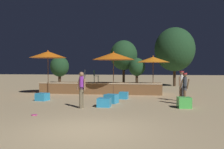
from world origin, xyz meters
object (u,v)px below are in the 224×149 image
(cube_seat_3, at_px, (124,95))
(person_2, at_px, (185,87))
(cube_seat_0, at_px, (104,102))
(background_tree_3, at_px, (137,67))
(person_0, at_px, (182,84))
(cube_seat_4, at_px, (184,103))
(patio_umbrella_2, at_px, (153,60))
(cube_seat_2, at_px, (42,97))
(background_tree_2, at_px, (124,55))
(bistro_chair_0, at_px, (84,74))
(background_tree_0, at_px, (60,67))
(person_1, at_px, (81,89))
(frisbee_disc, at_px, (34,115))
(patio_umbrella_0, at_px, (48,55))
(patio_umbrella_1, at_px, (113,56))
(background_tree_1, at_px, (175,49))
(cube_seat_1, at_px, (111,99))
(bistro_chair_1, at_px, (95,75))

(cube_seat_3, relative_size, person_2, 0.34)
(cube_seat_0, xyz_separation_m, background_tree_3, (0.65, 15.45, 1.75))
(cube_seat_0, height_order, person_0, person_0)
(person_2, bearing_deg, cube_seat_4, 176.43)
(patio_umbrella_2, distance_m, cube_seat_2, 7.64)
(background_tree_2, height_order, background_tree_3, background_tree_2)
(patio_umbrella_2, distance_m, bistro_chair_0, 5.48)
(cube_seat_3, bearing_deg, background_tree_0, 130.41)
(cube_seat_0, relative_size, person_1, 0.37)
(person_2, xyz_separation_m, background_tree_2, (-4.83, 15.40, 2.42))
(frisbee_disc, height_order, background_tree_0, background_tree_0)
(patio_umbrella_0, distance_m, patio_umbrella_1, 4.75)
(person_1, distance_m, background_tree_1, 16.23)
(cube_seat_1, height_order, frisbee_disc, cube_seat_1)
(background_tree_2, bearing_deg, cube_seat_2, -101.31)
(patio_umbrella_0, xyz_separation_m, patio_umbrella_2, (7.46, 0.19, -0.40))
(person_2, height_order, bistro_chair_0, bistro_chair_0)
(background_tree_2, bearing_deg, person_1, -90.12)
(patio_umbrella_2, distance_m, cube_seat_1, 5.21)
(bistro_chair_0, relative_size, bistro_chair_1, 1.00)
(cube_seat_3, distance_m, bistro_chair_1, 4.20)
(cube_seat_1, relative_size, background_tree_1, 0.13)
(person_2, height_order, background_tree_0, background_tree_0)
(patio_umbrella_0, relative_size, person_1, 1.86)
(person_1, bearing_deg, background_tree_1, -6.20)
(patio_umbrella_1, distance_m, person_2, 6.16)
(bistro_chair_0, relative_size, background_tree_0, 0.30)
(cube_seat_4, xyz_separation_m, background_tree_1, (0.80, 14.17, 3.51))
(bistro_chair_1, height_order, background_tree_3, background_tree_3)
(patio_umbrella_0, distance_m, background_tree_2, 12.18)
(cube_seat_2, relative_size, background_tree_3, 0.24)
(cube_seat_0, relative_size, cube_seat_4, 0.96)
(cube_seat_0, relative_size, background_tree_1, 0.10)
(patio_umbrella_0, relative_size, background_tree_1, 0.52)
(cube_seat_4, bearing_deg, cube_seat_2, 169.48)
(background_tree_3, bearing_deg, person_2, -77.07)
(cube_seat_0, height_order, cube_seat_2, cube_seat_2)
(bistro_chair_0, bearing_deg, person_2, 42.04)
(patio_umbrella_2, bearing_deg, cube_seat_4, -74.77)
(cube_seat_4, relative_size, person_2, 0.40)
(patio_umbrella_2, xyz_separation_m, person_0, (1.56, -2.83, -1.48))
(cube_seat_3, bearing_deg, patio_umbrella_2, 52.18)
(patio_umbrella_1, height_order, cube_seat_4, patio_umbrella_1)
(patio_umbrella_2, distance_m, cube_seat_0, 6.32)
(patio_umbrella_0, bearing_deg, background_tree_0, 104.10)
(patio_umbrella_2, relative_size, person_1, 1.60)
(bistro_chair_0, relative_size, frisbee_disc, 3.74)
(bistro_chair_1, bearing_deg, patio_umbrella_0, 86.44)
(patio_umbrella_2, bearing_deg, background_tree_2, 106.22)
(patio_umbrella_1, bearing_deg, background_tree_1, 61.59)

